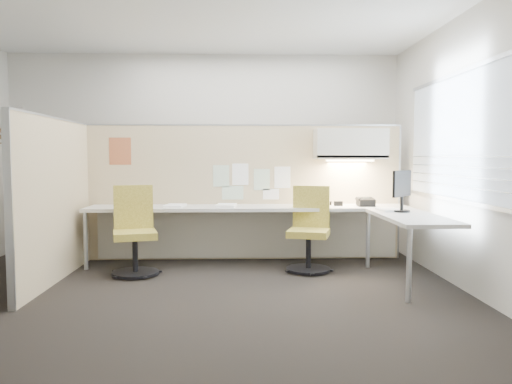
{
  "coord_description": "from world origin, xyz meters",
  "views": [
    {
      "loc": [
        0.49,
        -4.94,
        1.34
      ],
      "look_at": [
        0.68,
        0.8,
        0.94
      ],
      "focal_mm": 35.0,
      "sensor_mm": 36.0,
      "label": 1
    }
  ],
  "objects_px": {
    "chair_right": "(309,232)",
    "monitor": "(402,188)",
    "desk": "(276,218)",
    "phone": "(365,202)",
    "chair_left": "(135,234)"
  },
  "relations": [
    {
      "from": "chair_right",
      "to": "monitor",
      "type": "distance_m",
      "value": 1.17
    },
    {
      "from": "desk",
      "to": "phone",
      "type": "xyz_separation_m",
      "value": [
        1.13,
        0.11,
        0.18
      ]
    },
    {
      "from": "monitor",
      "to": "chair_right",
      "type": "bearing_deg",
      "value": 112.74
    },
    {
      "from": "chair_left",
      "to": "phone",
      "type": "relative_size",
      "value": 4.63
    },
    {
      "from": "monitor",
      "to": "phone",
      "type": "bearing_deg",
      "value": 60.57
    },
    {
      "from": "phone",
      "to": "monitor",
      "type": "bearing_deg",
      "value": -73.69
    },
    {
      "from": "desk",
      "to": "chair_right",
      "type": "height_order",
      "value": "chair_right"
    },
    {
      "from": "desk",
      "to": "chair_right",
      "type": "xyz_separation_m",
      "value": [
        0.38,
        -0.24,
        -0.14
      ]
    },
    {
      "from": "chair_right",
      "to": "desk",
      "type": "bearing_deg",
      "value": 163.88
    },
    {
      "from": "chair_right",
      "to": "monitor",
      "type": "relative_size",
      "value": 2.13
    },
    {
      "from": "desk",
      "to": "monitor",
      "type": "bearing_deg",
      "value": -22.82
    },
    {
      "from": "chair_right",
      "to": "monitor",
      "type": "bearing_deg",
      "value": -2.95
    },
    {
      "from": "chair_right",
      "to": "monitor",
      "type": "xyz_separation_m",
      "value": [
        0.99,
        -0.34,
        0.54
      ]
    },
    {
      "from": "desk",
      "to": "monitor",
      "type": "xyz_separation_m",
      "value": [
        1.37,
        -0.58,
        0.4
      ]
    },
    {
      "from": "chair_left",
      "to": "monitor",
      "type": "distance_m",
      "value": 3.07
    }
  ]
}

